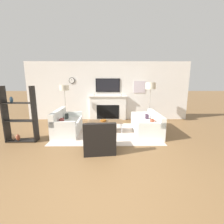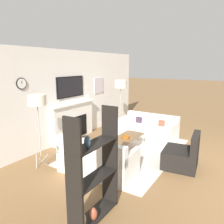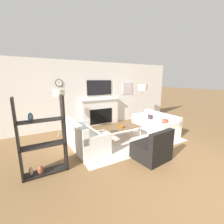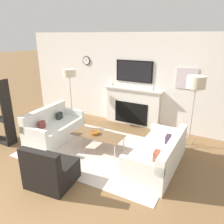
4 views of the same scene
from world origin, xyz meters
TOP-DOWN VIEW (x-y plane):
  - fireplace_wall at (0.00, 4.60)m, footprint 7.59×0.28m
  - area_rug at (0.00, 2.61)m, footprint 3.44×2.37m
  - couch_left at (-1.42, 2.61)m, footprint 0.88×1.66m
  - couch_right at (1.41, 2.61)m, footprint 0.86×1.78m
  - armchair at (-0.16, 1.14)m, footprint 0.86×0.82m
  - coffee_table at (-0.06, 2.63)m, footprint 1.23×0.55m
  - decorative_bowl at (-0.13, 2.62)m, footprint 0.21×0.21m
  - floor_lamp_left at (-1.81, 3.88)m, footprint 0.39×0.39m
  - floor_lamp_right at (1.81, 3.88)m, footprint 0.42×0.42m

SIDE VIEW (x-z plane):
  - area_rug at x=0.00m, z-range 0.00..0.01m
  - couch_right at x=1.41m, z-range -0.10..0.62m
  - armchair at x=-0.16m, z-range -0.14..0.67m
  - couch_left at x=-1.42m, z-range -0.12..0.70m
  - coffee_table at x=-0.06m, z-range 0.18..0.59m
  - decorative_bowl at x=-0.13m, z-range 0.41..0.47m
  - fireplace_wall at x=0.00m, z-range -0.13..2.57m
  - floor_lamp_left at x=-1.81m, z-range 0.68..2.34m
  - floor_lamp_right at x=1.81m, z-range 0.71..2.47m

